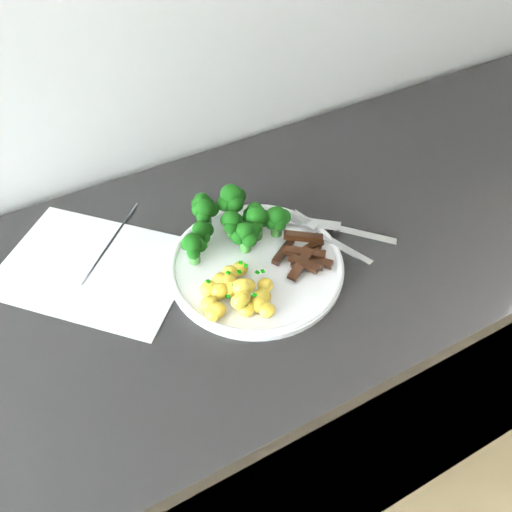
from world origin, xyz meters
TOP-DOWN VIEW (x-y plane):
  - counter at (0.03, 1.66)m, footprint 2.50×0.62m
  - recipe_paper at (-0.10, 1.77)m, footprint 0.38×0.38m
  - plate at (0.14, 1.63)m, footprint 0.30×0.30m
  - broccoli at (0.14, 1.71)m, footprint 0.20×0.15m
  - potatoes at (0.08, 1.58)m, footprint 0.13×0.12m
  - beef_strips at (0.22, 1.61)m, footprint 0.11×0.10m
  - fork at (0.28, 1.61)m, footprint 0.06×0.18m
  - knife at (0.33, 1.62)m, footprint 0.19×0.18m

SIDE VIEW (x-z plane):
  - counter at x=0.03m, z-range 0.00..0.94m
  - recipe_paper at x=-0.10m, z-range 0.94..0.94m
  - plate at x=0.14m, z-range 0.94..0.95m
  - knife at x=0.33m, z-range 0.93..0.96m
  - fork at x=0.28m, z-range 0.95..0.96m
  - beef_strips at x=0.22m, z-range 0.94..0.97m
  - potatoes at x=0.08m, z-range 0.94..0.98m
  - broccoli at x=0.14m, z-range 0.95..1.03m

